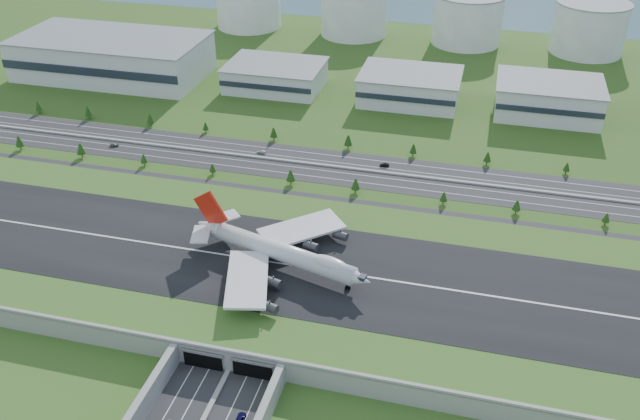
% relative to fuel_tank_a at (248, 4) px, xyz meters
% --- Properties ---
extents(ground, '(1200.00, 1200.00, 0.00)m').
position_rel_fuel_tank_a_xyz_m(ground, '(120.00, -310.00, -17.50)').
color(ground, '#36531A').
rests_on(ground, ground).
extents(airfield_deck, '(520.00, 100.00, 9.20)m').
position_rel_fuel_tank_a_xyz_m(airfield_deck, '(120.00, -310.09, -13.38)').
color(airfield_deck, gray).
rests_on(airfield_deck, ground).
extents(north_expressway, '(560.00, 36.00, 0.12)m').
position_rel_fuel_tank_a_xyz_m(north_expressway, '(120.00, -215.00, -17.44)').
color(north_expressway, '#28282B').
rests_on(north_expressway, ground).
extents(tree_row, '(508.02, 48.56, 8.21)m').
position_rel_fuel_tank_a_xyz_m(tree_row, '(118.93, -214.38, -13.02)').
color(tree_row, '#3D2819').
rests_on(tree_row, ground).
extents(hangar_west, '(120.00, 60.00, 25.00)m').
position_rel_fuel_tank_a_xyz_m(hangar_west, '(-50.00, -125.00, -5.00)').
color(hangar_west, silver).
rests_on(hangar_west, ground).
extents(hangar_mid_a, '(58.00, 42.00, 15.00)m').
position_rel_fuel_tank_a_xyz_m(hangar_mid_a, '(60.00, -120.00, -10.00)').
color(hangar_mid_a, silver).
rests_on(hangar_mid_a, ground).
extents(hangar_mid_b, '(58.00, 42.00, 17.00)m').
position_rel_fuel_tank_a_xyz_m(hangar_mid_b, '(145.00, -120.00, -9.00)').
color(hangar_mid_b, silver).
rests_on(hangar_mid_b, ground).
extents(hangar_mid_c, '(58.00, 42.00, 19.00)m').
position_rel_fuel_tank_a_xyz_m(hangar_mid_c, '(225.00, -120.00, -8.00)').
color(hangar_mid_c, silver).
rests_on(hangar_mid_c, ground).
extents(fuel_tank_a, '(50.00, 50.00, 35.00)m').
position_rel_fuel_tank_a_xyz_m(fuel_tank_a, '(0.00, 0.00, 0.00)').
color(fuel_tank_a, silver).
rests_on(fuel_tank_a, ground).
extents(fuel_tank_b, '(50.00, 50.00, 35.00)m').
position_rel_fuel_tank_a_xyz_m(fuel_tank_b, '(85.00, 0.00, 0.00)').
color(fuel_tank_b, silver).
rests_on(fuel_tank_b, ground).
extents(fuel_tank_c, '(50.00, 50.00, 35.00)m').
position_rel_fuel_tank_a_xyz_m(fuel_tank_c, '(170.00, 0.00, 0.00)').
color(fuel_tank_c, silver).
rests_on(fuel_tank_c, ground).
extents(fuel_tank_d, '(50.00, 50.00, 35.00)m').
position_rel_fuel_tank_a_xyz_m(fuel_tank_d, '(255.00, 0.00, 0.00)').
color(fuel_tank_d, silver).
rests_on(fuel_tank_d, ground).
extents(boeing_747, '(75.14, 70.07, 23.78)m').
position_rel_fuel_tank_a_xyz_m(boeing_747, '(122.53, -311.12, -2.79)').
color(boeing_747, silver).
rests_on(boeing_747, airfield_deck).
extents(car_2, '(2.54, 5.47, 1.52)m').
position_rel_fuel_tank_a_xyz_m(car_2, '(130.74, -378.20, -16.62)').
color(car_2, '#0D0D42').
rests_on(car_2, ground).
extents(car_4, '(5.03, 3.48, 1.59)m').
position_rel_fuel_tank_a_xyz_m(car_4, '(2.54, -221.56, -16.58)').
color(car_4, '#58585D').
rests_on(car_4, ground).
extents(car_5, '(4.90, 2.95, 1.53)m').
position_rel_fuel_tank_a_xyz_m(car_5, '(145.08, -208.09, -16.62)').
color(car_5, black).
rests_on(car_5, ground).
extents(car_7, '(5.03, 2.16, 1.45)m').
position_rel_fuel_tank_a_xyz_m(car_7, '(80.56, -209.60, -16.66)').
color(car_7, silver).
rests_on(car_7, ground).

